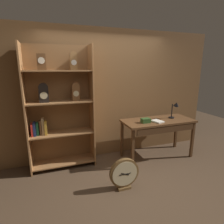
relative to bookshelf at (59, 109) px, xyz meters
name	(u,v)px	position (x,y,z in m)	size (l,w,h in m)	color
ground_plane	(132,190)	(0.95, -1.14, -1.12)	(10.00, 10.00, 0.00)	#4C3826
back_wood_panel	(106,95)	(0.95, 0.21, 0.18)	(4.80, 0.05, 2.60)	brown
bookshelf	(59,109)	(0.00, 0.00, 0.00)	(1.17, 0.39, 2.25)	#9E6B3D
workbench	(159,125)	(1.92, -0.31, -0.41)	(1.47, 0.63, 0.81)	brown
desk_lamp	(175,108)	(2.31, -0.27, -0.09)	(0.19, 0.18, 0.36)	black
toolbox_small	(146,120)	(1.58, -0.36, -0.27)	(0.17, 0.12, 0.09)	#2D5123
open_repair_manual	(158,121)	(1.83, -0.39, -0.30)	(0.16, 0.22, 0.03)	silver
round_clock_large	(124,174)	(0.85, -1.06, -0.86)	(0.47, 0.11, 0.51)	brown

